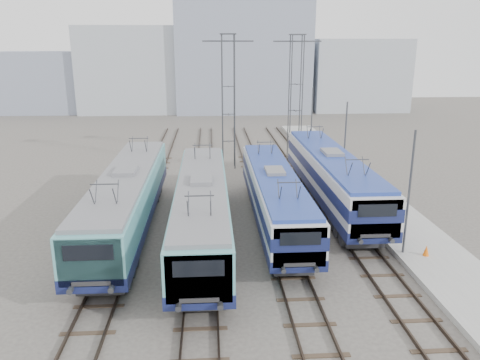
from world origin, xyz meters
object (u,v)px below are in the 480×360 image
object	(u,v)px
locomotive_far_right	(332,174)
mast_mid	(345,148)
catenary_tower_west	(228,96)
catenary_tower_east	(296,93)
locomotive_center_left	(202,207)
locomotive_center_right	(275,193)
locomotive_far_left	(127,197)
safety_cone	(426,250)
mast_front	(409,196)
mast_rear	(312,123)

from	to	relation	value
locomotive_far_right	mast_mid	xyz separation A→B (m)	(1.85, 3.49, 1.12)
catenary_tower_west	catenary_tower_east	xyz separation A→B (m)	(6.50, 2.00, 0.00)
locomotive_center_left	locomotive_far_right	bearing A→B (deg)	33.63
catenary_tower_east	locomotive_center_left	bearing A→B (deg)	-114.19
locomotive_center_right	catenary_tower_west	distance (m)	15.84
locomotive_center_left	mast_mid	bearing A→B (deg)	41.13
locomotive_far_left	catenary_tower_west	world-z (taller)	catenary_tower_west
catenary_tower_east	mast_mid	distance (m)	10.69
locomotive_center_right	catenary_tower_west	size ratio (longest dim) A/B	1.43
locomotive_center_right	safety_cone	xyz separation A→B (m)	(7.40, -5.45, -1.61)
locomotive_far_right	mast_front	world-z (taller)	mast_front
catenary_tower_east	safety_cone	xyz separation A→B (m)	(3.15, -22.48, -6.05)
mast_mid	locomotive_far_left	bearing A→B (deg)	-153.46
catenary_tower_west	safety_cone	size ratio (longest dim) A/B	20.74
locomotive_center_left	locomotive_far_right	distance (m)	10.81
catenary_tower_west	mast_mid	bearing A→B (deg)	-42.93
locomotive_far_right	mast_front	bearing A→B (deg)	-77.74
locomotive_center_right	mast_front	world-z (taller)	mast_front
locomotive_far_left	mast_mid	size ratio (longest dim) A/B	2.68
locomotive_center_right	mast_front	size ratio (longest dim) A/B	2.45
locomotive_center_left	locomotive_far_right	world-z (taller)	locomotive_far_right
locomotive_center_left	catenary_tower_east	bearing A→B (deg)	65.81
locomotive_far_left	catenary_tower_west	distance (m)	17.60
locomotive_far_right	catenary_tower_west	world-z (taller)	catenary_tower_west
locomotive_center_right	safety_cone	size ratio (longest dim) A/B	29.60
mast_front	safety_cone	distance (m)	3.13
mast_mid	mast_rear	size ratio (longest dim) A/B	1.00
mast_front	mast_mid	size ratio (longest dim) A/B	1.00
locomotive_far_right	catenary_tower_east	xyz separation A→B (m)	(-0.25, 13.49, 4.27)
catenary_tower_west	mast_rear	size ratio (longest dim) A/B	1.71
locomotive_center_right	mast_rear	bearing A→B (deg)	71.55
locomotive_far_right	catenary_tower_east	distance (m)	14.15
locomotive_far_left	catenary_tower_east	bearing A→B (deg)	53.13
safety_cone	mast_mid	bearing A→B (deg)	94.83
locomotive_center_right	locomotive_far_right	bearing A→B (deg)	38.21
catenary_tower_east	mast_mid	world-z (taller)	catenary_tower_east
locomotive_far_left	locomotive_center_left	size ratio (longest dim) A/B	1.03
mast_rear	safety_cone	bearing A→B (deg)	-87.53
catenary_tower_west	safety_cone	distance (m)	23.43
locomotive_center_left	mast_rear	xyz separation A→B (m)	(10.85, 21.47, 1.23)
locomotive_far_left	catenary_tower_west	size ratio (longest dim) A/B	1.56
locomotive_far_right	mast_front	distance (m)	8.78
locomotive_far_right	safety_cone	size ratio (longest dim) A/B	32.26
catenary_tower_west	locomotive_far_right	bearing A→B (deg)	-59.57
locomotive_center_right	catenary_tower_east	distance (m)	18.11
catenary_tower_west	mast_front	distance (m)	22.00
locomotive_far_left	catenary_tower_east	size ratio (longest dim) A/B	1.56
mast_rear	locomotive_center_right	bearing A→B (deg)	-108.45
mast_front	safety_cone	size ratio (longest dim) A/B	12.10
locomotive_far_left	mast_rear	world-z (taller)	mast_rear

